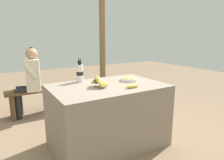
% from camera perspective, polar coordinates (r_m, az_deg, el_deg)
% --- Properties ---
extents(ground_plane, '(12.00, 12.00, 0.00)m').
position_cam_1_polar(ground_plane, '(2.56, -1.14, -17.68)').
color(ground_plane, '#846B51').
extents(market_counter, '(1.28, 0.84, 0.74)m').
position_cam_1_polar(market_counter, '(2.39, -1.18, -10.04)').
color(market_counter, gray).
rests_on(market_counter, ground_plane).
extents(banana_bunch_ripe, '(0.17, 0.25, 0.14)m').
position_cam_1_polar(banana_bunch_ripe, '(2.18, -3.66, -0.32)').
color(banana_bunch_ripe, '#4C381E').
rests_on(banana_bunch_ripe, market_counter).
extents(serving_bowl, '(0.21, 0.21, 0.04)m').
position_cam_1_polar(serving_bowl, '(2.50, 4.81, 0.31)').
color(serving_bowl, white).
rests_on(serving_bowl, market_counter).
extents(water_bottle, '(0.08, 0.08, 0.29)m').
position_cam_1_polar(water_bottle, '(2.45, -9.17, 2.07)').
color(water_bottle, white).
rests_on(water_bottle, market_counter).
extents(loose_banana_front, '(0.17, 0.05, 0.04)m').
position_cam_1_polar(loose_banana_front, '(2.16, 5.79, -1.78)').
color(loose_banana_front, '#E0C64C').
rests_on(loose_banana_front, market_counter).
extents(wooden_bench, '(1.60, 0.32, 0.43)m').
position_cam_1_polar(wooden_bench, '(3.58, -15.62, -2.86)').
color(wooden_bench, brown).
rests_on(wooden_bench, ground_plane).
extents(seated_vendor, '(0.45, 0.42, 1.12)m').
position_cam_1_polar(seated_vendor, '(3.42, -22.27, 0.75)').
color(seated_vendor, '#232328').
rests_on(seated_vendor, ground_plane).
extents(banana_bunch_green, '(0.14, 0.25, 0.12)m').
position_cam_1_polar(banana_bunch_green, '(3.70, -8.73, -0.09)').
color(banana_bunch_green, '#4C381E').
rests_on(banana_bunch_green, wooden_bench).
extents(support_post_far, '(0.13, 0.13, 2.68)m').
position_cam_1_polar(support_post_far, '(4.26, -2.77, 13.19)').
color(support_post_far, brown).
rests_on(support_post_far, ground_plane).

